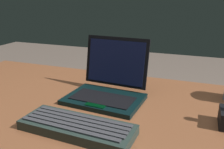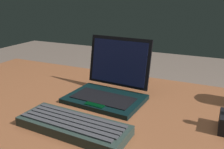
{
  "view_description": "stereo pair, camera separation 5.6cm",
  "coord_description": "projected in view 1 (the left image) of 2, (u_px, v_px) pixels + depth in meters",
  "views": [
    {
      "loc": [
        0.29,
        -0.67,
        1.08
      ],
      "look_at": [
        0.04,
        0.01,
        0.85
      ],
      "focal_mm": 38.18,
      "sensor_mm": 36.0,
      "label": 1
    },
    {
      "loc": [
        0.34,
        -0.65,
        1.08
      ],
      "look_at": [
        0.04,
        0.01,
        0.85
      ],
      "focal_mm": 38.18,
      "sensor_mm": 36.0,
      "label": 2
    }
  ],
  "objects": [
    {
      "name": "laptop_front",
      "position": [
        108.0,
        87.0,
        0.84
      ],
      "size": [
        0.27,
        0.23,
        0.21
      ],
      "color": "black",
      "rests_on": "desk"
    },
    {
      "name": "desk",
      "position": [
        101.0,
        138.0,
        0.84
      ],
      "size": [
        1.48,
        0.69,
        0.73
      ],
      "color": "brown",
      "rests_on": "ground"
    },
    {
      "name": "external_keyboard",
      "position": [
        77.0,
        127.0,
        0.64
      ],
      "size": [
        0.32,
        0.13,
        0.03
      ],
      "color": "#24322D",
      "rests_on": "desk"
    }
  ]
}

